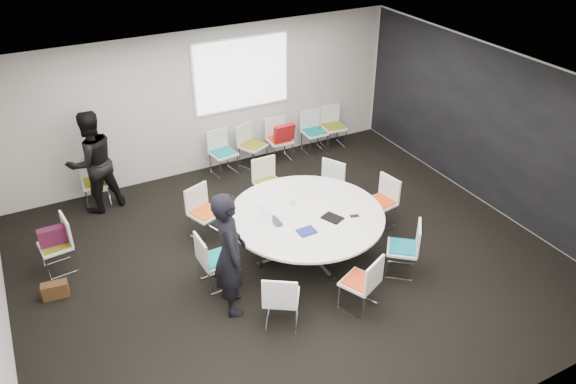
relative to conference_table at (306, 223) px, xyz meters
name	(u,v)px	position (x,y,z in m)	size (l,w,h in m)	color
room_shell	(294,183)	(-0.26, -0.09, 0.84)	(8.08, 7.08, 2.88)	black
conference_table	(306,223)	(0.00, 0.00, 0.00)	(2.41, 2.41, 0.73)	silver
projection_screen	(242,74)	(0.45, 3.37, 1.29)	(1.90, 0.03, 1.35)	white
chair_ring_a	(379,211)	(1.49, 0.10, -0.28)	(0.52, 0.53, 0.88)	silver
chair_ring_b	(327,195)	(0.97, 0.96, -0.28)	(0.61, 0.62, 0.88)	silver
chair_ring_c	(269,192)	(0.10, 1.54, -0.28)	(0.47, 0.46, 0.88)	silver
chair_ring_d	(206,222)	(-1.24, 1.17, -0.28)	(0.59, 0.58, 0.88)	silver
chair_ring_e	(216,269)	(-1.55, -0.07, -0.28)	(0.46, 0.47, 0.88)	silver
chair_ring_f	(281,307)	(-1.06, -1.23, -0.28)	(0.63, 0.63, 0.88)	silver
chair_ring_g	(360,292)	(0.04, -1.46, -0.28)	(0.61, 0.60, 0.88)	silver
chair_ring_h	(402,257)	(1.04, -1.11, -0.28)	(0.64, 0.64, 0.88)	silver
chair_back_a	(223,161)	(-0.17, 3.04, -0.28)	(0.53, 0.52, 0.88)	silver
chair_back_b	(253,153)	(0.47, 3.06, -0.28)	(0.61, 0.60, 0.88)	silver
chair_back_c	(279,147)	(1.07, 3.05, -0.28)	(0.48, 0.47, 0.88)	silver
chair_back_d	(314,140)	(1.89, 3.04, -0.28)	(0.47, 0.46, 0.88)	silver
chair_back_e	(333,134)	(2.39, 3.08, -0.28)	(0.50, 0.49, 0.88)	silver
chair_spare_left	(59,254)	(-3.53, 1.37, -0.28)	(0.50, 0.51, 0.88)	silver
chair_person_back	(97,190)	(-2.63, 3.03, -0.28)	(0.49, 0.48, 0.88)	silver
person_main	(230,254)	(-1.52, -0.63, 0.37)	(0.68, 0.44, 1.86)	black
person_back	(92,162)	(-2.63, 2.87, 0.37)	(0.90, 0.71, 1.86)	black
laptop	(278,220)	(-0.47, 0.02, 0.18)	(0.30, 0.19, 0.02)	#333338
laptop_lid	(265,213)	(-0.63, 0.13, 0.30)	(0.30, 0.02, 0.22)	silver
notebook_black	(332,218)	(0.29, -0.30, 0.18)	(0.22, 0.30, 0.02)	black
tablet_folio	(307,231)	(-0.23, -0.42, 0.18)	(0.26, 0.20, 0.03)	navy
papers_right	(331,196)	(0.61, 0.26, 0.17)	(0.30, 0.21, 0.00)	silver
papers_front	(341,207)	(0.58, -0.08, 0.17)	(0.30, 0.21, 0.00)	silver
cup	(292,201)	(-0.05, 0.36, 0.22)	(0.08, 0.08, 0.09)	white
phone	(354,216)	(0.62, -0.40, 0.17)	(0.14, 0.07, 0.01)	black
maroon_bag	(53,236)	(-3.55, 1.36, 0.06)	(0.40, 0.14, 0.28)	#4C142E
brown_bag	(55,290)	(-3.70, 0.74, -0.44)	(0.36, 0.16, 0.24)	#462C16
red_jacket	(284,133)	(1.07, 2.82, 0.14)	(0.44, 0.10, 0.35)	maroon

